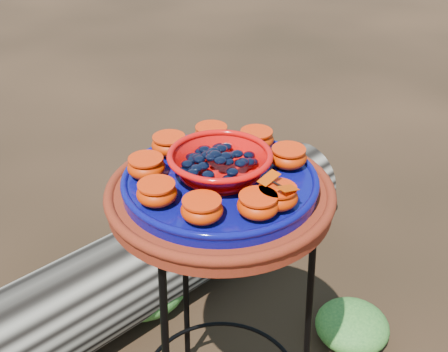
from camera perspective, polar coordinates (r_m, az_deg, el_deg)
name	(u,v)px	position (r m, az deg, el deg)	size (l,w,h in m)	color
plant_stand	(221,325)	(1.38, -0.34, -14.93)	(0.44, 0.44, 0.70)	black
terracotta_saucer	(220,196)	(1.15, -0.40, -2.07)	(0.46, 0.46, 0.04)	#542107
cobalt_plate	(220,183)	(1.13, -0.40, -0.73)	(0.39, 0.39, 0.03)	#04004E
red_bowl	(220,166)	(1.11, -0.41, 1.04)	(0.20, 0.20, 0.05)	red
glass_gems	(220,148)	(1.09, -0.42, 2.87)	(0.15, 0.15, 0.03)	black
orange_half_0	(277,197)	(1.03, 5.45, -2.13)	(0.08, 0.08, 0.04)	#B70700
orange_half_1	(288,157)	(1.16, 6.55, 1.89)	(0.08, 0.08, 0.04)	#B70700
orange_half_2	(256,140)	(1.22, 3.30, 3.72)	(0.08, 0.08, 0.04)	#B70700
orange_half_3	(211,135)	(1.24, -1.30, 4.18)	(0.08, 0.08, 0.04)	#B70700
orange_half_4	(169,145)	(1.20, -5.58, 3.14)	(0.08, 0.08, 0.04)	#B70700
orange_half_5	(146,167)	(1.13, -7.90, 0.90)	(0.08, 0.08, 0.04)	#B70700
orange_half_6	(157,193)	(1.04, -6.84, -1.76)	(0.08, 0.08, 0.04)	#B70700
orange_half_7	(202,210)	(0.99, -2.26, -3.46)	(0.08, 0.08, 0.04)	#B70700
orange_half_8	(258,205)	(1.00, 3.47, -3.01)	(0.08, 0.08, 0.04)	#B70700
butterfly	(278,184)	(1.01, 5.53, -0.79)	(0.09, 0.05, 0.02)	#BE3500
driftwood_log	(155,261)	(1.89, -6.98, -8.54)	(1.57, 0.41, 0.29)	black
foliage_right	(352,325)	(1.83, 12.90, -14.52)	(0.23, 0.23, 0.11)	#22571F
foliage_back	(141,284)	(1.92, -8.43, -10.78)	(0.30, 0.30, 0.15)	#22571F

